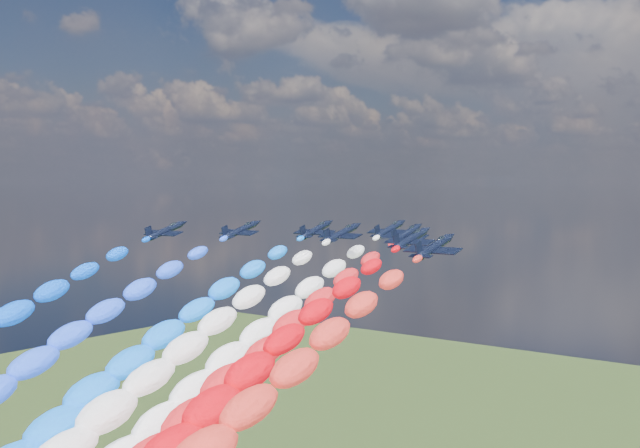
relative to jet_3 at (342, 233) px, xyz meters
The scene contains 13 objects.
jet_0 35.67m from the jet_3, 154.82° to the right, with size 8.87×11.89×2.62m, color black, non-canonical shape.
jet_1 22.36m from the jet_3, 168.47° to the right, with size 8.87×11.89×2.62m, color black, non-canonical shape.
trail_1 64.05m from the jet_3, 111.51° to the right, with size 7.03×99.61×50.29m, color #2352FE, non-canonical shape.
jet_2 11.88m from the jet_3, 152.19° to the left, with size 8.87×11.89×2.62m, color black, non-canonical shape.
trail_2 52.15m from the jet_3, 102.98° to the right, with size 7.03×99.61×50.29m, color #0E6FFF, non-canonical shape.
jet_3 is the anchor object (origin of this frame).
trail_3 56.08m from the jet_3, 90.00° to the right, with size 7.03×99.61×50.29m, color white, non-canonical shape.
jet_4 15.92m from the jet_3, 88.18° to the left, with size 8.87×11.89×2.62m, color black, non-canonical shape.
trail_4 42.09m from the jet_3, 89.18° to the right, with size 7.03×99.61×50.29m, color white, non-canonical shape.
jet_5 12.20m from the jet_3, 25.91° to the left, with size 8.87×11.89×2.62m, color black, non-canonical shape.
trail_5 52.43m from the jet_3, 76.53° to the right, with size 7.03×99.61×50.29m, color red, non-canonical shape.
jet_6 19.04m from the jet_3, 15.70° to the right, with size 8.87×11.89×2.62m, color black, non-canonical shape.
jet_7 34.93m from the jet_3, 30.71° to the right, with size 8.87×11.89×2.62m, color black, non-canonical shape.
Camera 1 is at (90.81, -114.37, 113.40)m, focal length 45.74 mm.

